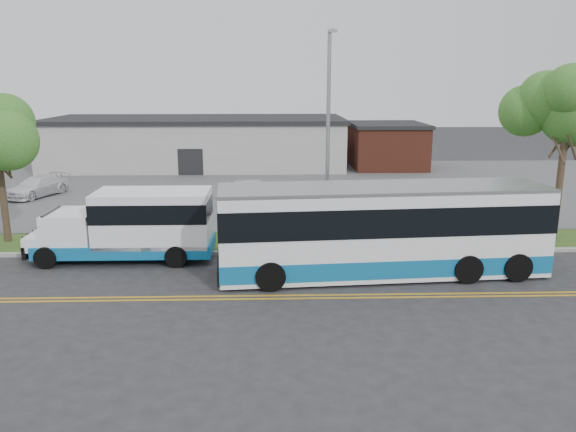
{
  "coord_description": "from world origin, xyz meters",
  "views": [
    {
      "loc": [
        0.42,
        -22.61,
        7.46
      ],
      "look_at": [
        1.16,
        1.61,
        1.6
      ],
      "focal_mm": 35.0,
      "sensor_mm": 36.0,
      "label": 1
    }
  ],
  "objects_px": {
    "pedestrian": "(140,220)",
    "transit_bus": "(382,230)",
    "streetlight_near": "(328,131)",
    "shuttle_bus": "(136,223)",
    "tree_east": "(568,109)",
    "parked_car_a": "(249,195)",
    "parked_car_b": "(37,186)"
  },
  "relations": [
    {
      "from": "transit_bus",
      "to": "shuttle_bus",
      "type": "bearing_deg",
      "value": 163.06
    },
    {
      "from": "parked_car_a",
      "to": "transit_bus",
      "type": "bearing_deg",
      "value": -77.68
    },
    {
      "from": "transit_bus",
      "to": "pedestrian",
      "type": "distance_m",
      "value": 11.64
    },
    {
      "from": "pedestrian",
      "to": "shuttle_bus",
      "type": "bearing_deg",
      "value": 72.02
    },
    {
      "from": "streetlight_near",
      "to": "transit_bus",
      "type": "relative_size",
      "value": 0.73
    },
    {
      "from": "parked_car_a",
      "to": "streetlight_near",
      "type": "bearing_deg",
      "value": -75.18
    },
    {
      "from": "streetlight_near",
      "to": "parked_car_a",
      "type": "relative_size",
      "value": 2.0
    },
    {
      "from": "shuttle_bus",
      "to": "parked_car_b",
      "type": "xyz_separation_m",
      "value": [
        -9.48,
        13.2,
        -0.83
      ]
    },
    {
      "from": "streetlight_near",
      "to": "tree_east",
      "type": "bearing_deg",
      "value": 1.42
    },
    {
      "from": "tree_east",
      "to": "parked_car_b",
      "type": "distance_m",
      "value": 31.26
    },
    {
      "from": "tree_east",
      "to": "parked_car_b",
      "type": "xyz_separation_m",
      "value": [
        -28.82,
        10.8,
        -5.45
      ]
    },
    {
      "from": "shuttle_bus",
      "to": "pedestrian",
      "type": "bearing_deg",
      "value": 100.09
    },
    {
      "from": "transit_bus",
      "to": "parked_car_a",
      "type": "relative_size",
      "value": 2.73
    },
    {
      "from": "shuttle_bus",
      "to": "parked_car_a",
      "type": "xyz_separation_m",
      "value": [
        4.46,
        9.31,
        -0.7
      ]
    },
    {
      "from": "tree_east",
      "to": "parked_car_a",
      "type": "height_order",
      "value": "tree_east"
    },
    {
      "from": "parked_car_b",
      "to": "shuttle_bus",
      "type": "bearing_deg",
      "value": -32.76
    },
    {
      "from": "streetlight_near",
      "to": "pedestrian",
      "type": "distance_m",
      "value": 9.77
    },
    {
      "from": "streetlight_near",
      "to": "shuttle_bus",
      "type": "bearing_deg",
      "value": -165.68
    },
    {
      "from": "pedestrian",
      "to": "parked_car_b",
      "type": "relative_size",
      "value": 0.42
    },
    {
      "from": "streetlight_near",
      "to": "pedestrian",
      "type": "bearing_deg",
      "value": 176.47
    },
    {
      "from": "tree_east",
      "to": "pedestrian",
      "type": "distance_m",
      "value": 20.48
    },
    {
      "from": "transit_bus",
      "to": "parked_car_a",
      "type": "bearing_deg",
      "value": 111.44
    },
    {
      "from": "tree_east",
      "to": "streetlight_near",
      "type": "xyz_separation_m",
      "value": [
        -11.0,
        -0.27,
        -0.97
      ]
    },
    {
      "from": "pedestrian",
      "to": "transit_bus",
      "type": "bearing_deg",
      "value": 126.96
    },
    {
      "from": "shuttle_bus",
      "to": "pedestrian",
      "type": "distance_m",
      "value": 2.77
    },
    {
      "from": "streetlight_near",
      "to": "shuttle_bus",
      "type": "height_order",
      "value": "streetlight_near"
    },
    {
      "from": "shuttle_bus",
      "to": "transit_bus",
      "type": "relative_size",
      "value": 0.6
    },
    {
      "from": "pedestrian",
      "to": "tree_east",
      "type": "bearing_deg",
      "value": 151.16
    },
    {
      "from": "shuttle_bus",
      "to": "parked_car_a",
      "type": "bearing_deg",
      "value": 64.38
    },
    {
      "from": "tree_east",
      "to": "parked_car_a",
      "type": "relative_size",
      "value": 1.76
    },
    {
      "from": "parked_car_a",
      "to": "parked_car_b",
      "type": "xyz_separation_m",
      "value": [
        -13.95,
        3.89,
        -0.13
      ]
    },
    {
      "from": "tree_east",
      "to": "transit_bus",
      "type": "height_order",
      "value": "tree_east"
    }
  ]
}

